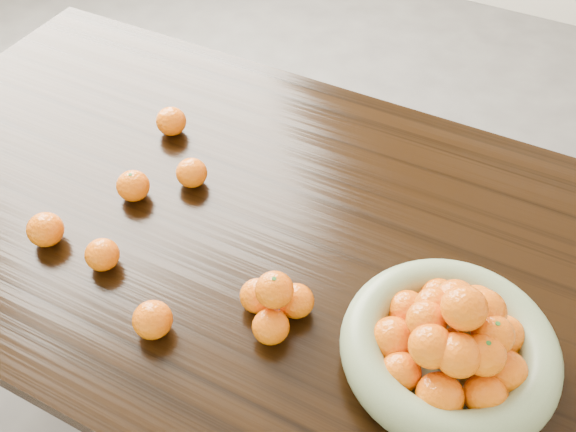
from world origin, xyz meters
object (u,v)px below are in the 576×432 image
at_px(orange_pyramid, 275,303).
at_px(loose_orange_0, 133,186).
at_px(dining_table, 295,266).
at_px(fruit_bowl, 451,346).

height_order(orange_pyramid, loose_orange_0, orange_pyramid).
relative_size(dining_table, orange_pyramid, 15.12).
height_order(fruit_bowl, loose_orange_0, fruit_bowl).
height_order(dining_table, loose_orange_0, loose_orange_0).
xyz_separation_m(dining_table, loose_orange_0, (-0.35, -0.05, 0.12)).
bearing_deg(orange_pyramid, dining_table, 105.76).
distance_m(dining_table, fruit_bowl, 0.40).
height_order(dining_table, fruit_bowl, fruit_bowl).
bearing_deg(loose_orange_0, orange_pyramid, -18.13).
relative_size(dining_table, fruit_bowl, 5.56).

